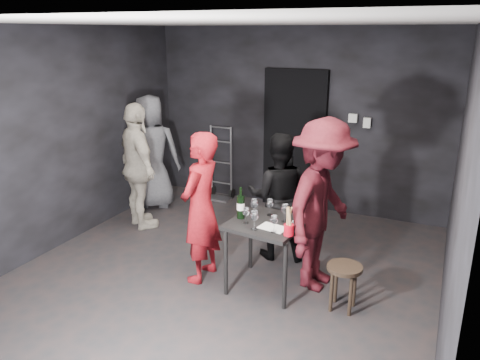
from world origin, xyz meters
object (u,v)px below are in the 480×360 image
at_px(woman_black, 278,195).
at_px(bystander_cream, 137,157).
at_px(server_red, 201,201).
at_px(bystander_grey, 151,143).
at_px(man_maroon, 323,188).
at_px(hand_truck, 220,185).
at_px(wine_bottle, 241,206).
at_px(tasting_table, 267,230).
at_px(stool, 344,275).
at_px(breadstick_cup, 289,222).

xyz_separation_m(woman_black, bystander_cream, (-2.03, 0.05, 0.23)).
distance_m(server_red, bystander_grey, 2.40).
xyz_separation_m(woman_black, man_maroon, (0.64, -0.46, 0.33)).
bearing_deg(hand_truck, bystander_grey, -134.41).
bearing_deg(server_red, wine_bottle, 101.54).
distance_m(hand_truck, tasting_table, 2.89).
xyz_separation_m(tasting_table, stool, (0.84, -0.08, -0.28)).
xyz_separation_m(server_red, woman_black, (0.57, 0.84, -0.13)).
distance_m(hand_truck, wine_bottle, 2.79).
relative_size(server_red, wine_bottle, 5.36).
bearing_deg(woman_black, man_maroon, 128.47).
bearing_deg(breadstick_cup, woman_black, 115.69).
relative_size(stool, bystander_grey, 0.23).
relative_size(man_maroon, wine_bottle, 6.53).
relative_size(bystander_cream, wine_bottle, 5.93).
height_order(stool, man_maroon, man_maroon).
xyz_separation_m(stool, man_maroon, (-0.35, 0.36, 0.73)).
distance_m(bystander_grey, breadstick_cup, 3.29).
distance_m(stool, bystander_cream, 3.21).
bearing_deg(stool, bystander_cream, 164.01).
distance_m(bystander_cream, bystander_grey, 0.80).
distance_m(man_maroon, bystander_cream, 2.73).
bearing_deg(hand_truck, wine_bottle, -57.58).
height_order(stool, bystander_grey, bystander_grey).
bearing_deg(woman_black, hand_truck, -60.69).
distance_m(man_maroon, bystander_grey, 3.23).
relative_size(tasting_table, stool, 1.60).
height_order(stool, wine_bottle, wine_bottle).
xyz_separation_m(stool, breadstick_cup, (-0.53, -0.14, 0.51)).
bearing_deg(bystander_grey, tasting_table, 122.90).
distance_m(woman_black, man_maroon, 0.86).
bearing_deg(bystander_cream, stool, -162.24).
bearing_deg(stool, wine_bottle, 176.79).
relative_size(woman_black, bystander_cream, 0.77).
distance_m(stool, bystander_grey, 3.75).
bearing_deg(woman_black, wine_bottle, 63.92).
bearing_deg(bystander_cream, hand_truck, -73.73).
distance_m(hand_truck, man_maroon, 3.11).
bearing_deg(tasting_table, breadstick_cup, -35.46).
distance_m(woman_black, wine_bottle, 0.78).
height_order(hand_truck, tasting_table, hand_truck).
bearing_deg(bystander_grey, stool, 128.64).
height_order(bystander_grey, breadstick_cup, bystander_grey).
bearing_deg(bystander_grey, bystander_cream, 86.63).
bearing_deg(wine_bottle, stool, -3.21).
distance_m(man_maroon, breadstick_cup, 0.57).
bearing_deg(bystander_grey, server_red, 111.72).
xyz_separation_m(hand_truck, stool, (2.55, -2.37, 0.16)).
xyz_separation_m(hand_truck, bystander_grey, (-0.78, -0.77, 0.79)).
xyz_separation_m(bystander_cream, bystander_grey, (-0.30, 0.74, 0.00)).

